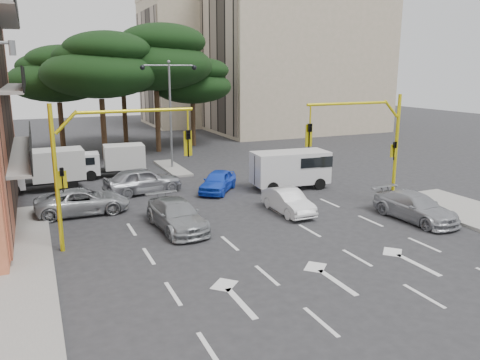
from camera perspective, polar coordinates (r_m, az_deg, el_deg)
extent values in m
plane|color=#28282B|center=(21.00, 3.81, -6.92)|extent=(120.00, 120.00, 0.00)
cube|color=gray|center=(35.41, -8.25, 1.47)|extent=(1.40, 6.00, 0.15)
cube|color=black|center=(25.49, -26.93, 9.08)|extent=(0.12, 14.72, 11.20)
cube|color=tan|center=(57.44, 6.98, 14.95)|extent=(20.00, 12.00, 18.00)
cube|color=black|center=(53.02, -2.75, 14.64)|extent=(0.12, 11.04, 16.20)
cube|color=tan|center=(65.33, -4.08, 13.93)|extent=(16.00, 12.00, 16.00)
cube|color=black|center=(63.04, -11.17, 13.29)|extent=(0.12, 11.04, 14.20)
cylinder|color=#382616|center=(40.06, -16.28, 5.93)|extent=(0.44, 0.44, 4.95)
ellipsoid|color=black|center=(39.77, -16.70, 12.30)|extent=(9.15, 9.15, 3.87)
ellipsoid|color=black|center=(39.49, -15.91, 15.06)|extent=(6.86, 6.86, 2.86)
ellipsoid|color=black|center=(40.02, -17.62, 14.13)|extent=(6.07, 6.07, 2.64)
cylinder|color=#382616|center=(42.91, -10.01, 7.01)|extent=(0.44, 0.44, 5.40)
ellipsoid|color=black|center=(42.67, -10.28, 13.51)|extent=(9.98, 9.98, 4.22)
ellipsoid|color=black|center=(42.49, -9.44, 16.30)|extent=(7.49, 7.49, 3.12)
ellipsoid|color=black|center=(42.88, -11.13, 15.40)|extent=(6.62, 6.62, 2.88)
cylinder|color=#382616|center=(43.77, -20.89, 5.87)|extent=(0.44, 0.44, 4.50)
ellipsoid|color=black|center=(43.49, -21.34, 11.16)|extent=(8.32, 8.32, 3.52)
ellipsoid|color=black|center=(43.13, -20.69, 13.47)|extent=(6.24, 6.24, 2.60)
ellipsoid|color=black|center=(43.76, -22.16, 12.68)|extent=(5.52, 5.52, 2.40)
cylinder|color=#382616|center=(45.99, -5.72, 6.71)|extent=(0.44, 0.44, 4.05)
ellipsoid|color=black|center=(45.72, -5.82, 11.25)|extent=(7.49, 7.49, 3.17)
ellipsoid|color=black|center=(45.51, -4.97, 13.19)|extent=(5.62, 5.62, 2.34)
ellipsoid|color=black|center=(45.83, -6.58, 12.59)|extent=(4.97, 4.97, 2.16)
cylinder|color=#382616|center=(47.39, -13.84, 7.14)|extent=(0.44, 0.44, 4.95)
ellipsoid|color=black|center=(47.15, -14.15, 12.52)|extent=(9.15, 9.15, 3.87)
ellipsoid|color=black|center=(46.89, -13.45, 14.85)|extent=(6.86, 6.86, 2.86)
ellipsoid|color=black|center=(47.37, -14.92, 14.08)|extent=(6.07, 6.07, 2.64)
cylinder|color=yellow|center=(26.70, 18.47, 3.46)|extent=(0.18, 0.18, 6.00)
cylinder|color=yellow|center=(26.07, 17.93, 8.27)|extent=(0.95, 0.14, 0.95)
cylinder|color=yellow|center=(24.31, 13.06, 9.07)|extent=(4.80, 0.14, 0.14)
cylinder|color=yellow|center=(23.10, 8.58, 7.94)|extent=(0.08, 0.08, 0.90)
imported|color=black|center=(23.22, 8.49, 5.36)|extent=(0.20, 0.24, 1.20)
cube|color=yellow|center=(23.28, 8.38, 5.38)|extent=(0.36, 0.06, 1.10)
imported|color=black|center=(26.44, 18.33, 3.38)|extent=(0.16, 0.20, 1.00)
cube|color=yellow|center=(26.52, 18.19, 3.41)|extent=(0.35, 0.08, 0.70)
cylinder|color=yellow|center=(19.90, -21.49, 0.03)|extent=(0.18, 0.18, 6.00)
cylinder|color=yellow|center=(19.56, -20.44, 6.61)|extent=(0.95, 0.14, 0.95)
cylinder|color=yellow|center=(19.89, -12.53, 8.23)|extent=(4.80, 0.14, 0.14)
cylinder|color=yellow|center=(20.48, -6.39, 7.33)|extent=(0.08, 0.08, 0.90)
imported|color=black|center=(20.61, -6.31, 4.43)|extent=(0.20, 0.24, 1.20)
cube|color=yellow|center=(20.68, -6.38, 4.46)|extent=(0.36, 0.06, 1.10)
imported|color=black|center=(19.76, -20.84, 0.00)|extent=(0.16, 0.20, 1.00)
cube|color=yellow|center=(19.86, -20.85, 0.06)|extent=(0.35, 0.08, 0.70)
cylinder|color=slate|center=(16.44, -26.02, 14.27)|extent=(0.20, 0.20, 0.45)
cylinder|color=slate|center=(34.84, -8.46, 7.64)|extent=(0.16, 0.16, 7.50)
cylinder|color=slate|center=(34.45, -10.16, 13.60)|extent=(1.80, 0.10, 0.10)
sphere|color=black|center=(34.22, -11.82, 13.28)|extent=(0.36, 0.36, 0.36)
cylinder|color=slate|center=(34.93, -7.21, 13.69)|extent=(1.80, 0.10, 0.10)
sphere|color=black|center=(35.23, -5.60, 13.48)|extent=(0.36, 0.36, 0.36)
sphere|color=slate|center=(34.68, -8.69, 14.06)|extent=(0.24, 0.24, 0.24)
imported|color=silver|center=(24.31, 5.86, -2.60)|extent=(1.32, 3.77, 1.24)
imported|color=blue|center=(28.42, -2.71, -0.16)|extent=(3.54, 3.89, 1.29)
imported|color=#93969A|center=(21.98, -7.76, -4.24)|extent=(2.20, 4.76, 1.35)
imported|color=#A8ABB0|center=(25.38, -18.60, -2.48)|extent=(4.73, 2.24, 1.30)
imported|color=#9E9FA6|center=(28.62, -11.76, -0.03)|extent=(4.83, 2.44, 1.58)
imported|color=#9FA1A7|center=(24.59, 20.58, -3.10)|extent=(2.16, 4.71, 1.34)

